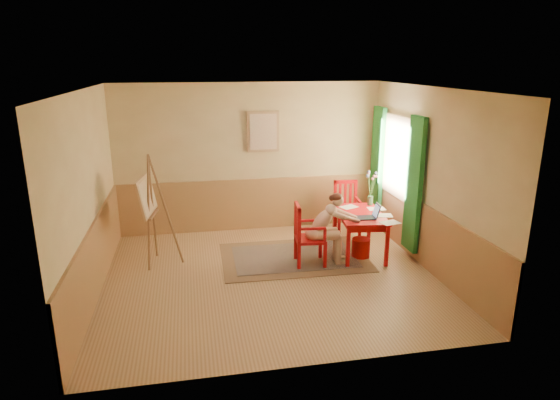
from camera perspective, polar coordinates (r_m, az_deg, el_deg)
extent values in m
cube|color=tan|center=(7.37, -1.12, -9.24)|extent=(5.00, 4.50, 0.02)
cube|color=white|center=(6.66, -1.25, 13.24)|extent=(5.00, 4.50, 0.02)
cube|color=tan|center=(9.06, -3.61, 5.03)|extent=(5.00, 0.02, 2.80)
cube|color=tan|center=(4.77, 3.44, -5.42)|extent=(5.00, 0.02, 2.80)
cube|color=tan|center=(6.93, -22.10, 0.32)|extent=(0.02, 4.50, 2.80)
cube|color=tan|center=(7.69, 17.59, 2.27)|extent=(0.02, 4.50, 2.80)
cube|color=tan|center=(9.24, -3.49, -0.49)|extent=(5.00, 0.04, 1.00)
cube|color=tan|center=(7.20, -21.11, -6.57)|extent=(0.04, 4.50, 1.00)
cube|color=tan|center=(7.93, 16.85, -4.06)|extent=(0.04, 4.50, 1.00)
cube|color=white|center=(8.60, 14.02, 4.99)|extent=(0.02, 1.00, 1.30)
cube|color=tan|center=(8.60, 13.90, 4.99)|extent=(0.03, 1.12, 1.42)
cube|color=#26822D|center=(7.95, 15.73, 1.75)|extent=(0.08, 0.45, 2.20)
cube|color=#26822D|center=(9.33, 11.53, 4.13)|extent=(0.08, 0.45, 2.20)
cube|color=tan|center=(8.96, -2.03, 8.17)|extent=(0.60, 0.04, 0.76)
cube|color=beige|center=(8.93, -2.00, 8.15)|extent=(0.50, 0.02, 0.66)
cube|color=#8C7251|center=(8.04, 1.69, -6.84)|extent=(2.43, 1.65, 0.01)
cube|color=black|center=(8.04, 1.69, -6.79)|extent=(2.02, 1.24, 0.01)
cube|color=#BA080D|center=(8.08, 9.59, -1.70)|extent=(0.85, 1.27, 0.04)
cube|color=#BA080D|center=(8.10, 9.56, -2.17)|extent=(0.74, 1.16, 0.10)
cube|color=#BA080D|center=(7.62, 8.14, -5.62)|extent=(0.06, 0.06, 0.68)
cube|color=#BA080D|center=(7.78, 12.66, -5.41)|extent=(0.06, 0.06, 0.68)
cube|color=#BA080D|center=(8.64, 6.60, -2.91)|extent=(0.06, 0.06, 0.68)
cube|color=#BA080D|center=(8.77, 10.62, -2.77)|extent=(0.06, 0.06, 0.68)
cube|color=#BA080D|center=(7.65, 3.63, -4.67)|extent=(0.50, 0.48, 0.05)
cube|color=#BA080D|center=(7.52, 2.28, -6.89)|extent=(0.05, 0.05, 0.41)
cube|color=#BA080D|center=(7.59, 5.39, -6.73)|extent=(0.05, 0.05, 0.41)
cube|color=#BA080D|center=(7.88, 1.87, -5.77)|extent=(0.05, 0.05, 0.41)
cube|color=#BA080D|center=(7.95, 4.84, -5.63)|extent=(0.05, 0.05, 0.41)
cube|color=#BA080D|center=(7.33, 2.33, -3.10)|extent=(0.05, 0.05, 0.55)
cube|color=#BA080D|center=(7.70, 1.90, -2.13)|extent=(0.05, 0.05, 0.55)
cube|color=#BA080D|center=(7.44, 2.13, -0.80)|extent=(0.09, 0.45, 0.06)
cube|color=#BA080D|center=(7.43, 2.22, -2.97)|extent=(0.03, 0.05, 0.45)
cube|color=#BA080D|center=(7.52, 2.11, -2.71)|extent=(0.03, 0.05, 0.45)
cube|color=#BA080D|center=(7.61, 2.00, -2.47)|extent=(0.03, 0.05, 0.45)
cube|color=#BA080D|center=(7.38, 3.91, -3.44)|extent=(0.42, 0.07, 0.04)
cube|color=#BA080D|center=(7.46, 5.39, -4.18)|extent=(0.04, 0.04, 0.22)
cube|color=#BA080D|center=(7.75, 3.41, -2.47)|extent=(0.42, 0.07, 0.04)
cube|color=#BA080D|center=(7.82, 4.82, -3.18)|extent=(0.04, 0.04, 0.22)
cube|color=#BA080D|center=(9.03, 8.03, -1.50)|extent=(0.48, 0.50, 0.05)
cube|color=#BA080D|center=(9.25, 6.50, -2.49)|extent=(0.05, 0.05, 0.41)
cube|color=#BA080D|center=(8.87, 7.06, -3.34)|extent=(0.05, 0.05, 0.41)
cube|color=#BA080D|center=(9.34, 8.85, -2.40)|extent=(0.05, 0.05, 0.41)
cube|color=#BA080D|center=(8.96, 9.51, -3.23)|extent=(0.05, 0.05, 0.41)
cube|color=#BA080D|center=(9.09, 6.60, 0.64)|extent=(0.05, 0.05, 0.55)
cube|color=#BA080D|center=(9.18, 8.99, 0.71)|extent=(0.05, 0.05, 0.55)
cube|color=#BA080D|center=(9.07, 7.86, 2.17)|extent=(0.44, 0.09, 0.06)
cube|color=#BA080D|center=(9.12, 7.19, 0.57)|extent=(0.05, 0.03, 0.45)
cube|color=#BA080D|center=(9.14, 7.80, 0.59)|extent=(0.05, 0.03, 0.45)
cube|color=#BA080D|center=(9.16, 8.41, 0.60)|extent=(0.05, 0.03, 0.45)
cube|color=#BA080D|center=(8.92, 6.87, -0.05)|extent=(0.08, 0.41, 0.04)
cube|color=#BA080D|center=(8.76, 7.13, -1.10)|extent=(0.04, 0.04, 0.22)
cube|color=#BA080D|center=(9.01, 9.31, 0.02)|extent=(0.08, 0.41, 0.04)
cube|color=#BA080D|center=(8.86, 9.60, -1.02)|extent=(0.04, 0.04, 0.22)
ellipsoid|color=#D5B093|center=(7.63, 4.02, -4.02)|extent=(0.29, 0.35, 0.21)
cylinder|color=#D5B093|center=(7.59, 5.59, -4.24)|extent=(0.42, 0.18, 0.15)
cylinder|color=#D5B093|center=(7.74, 5.34, -3.81)|extent=(0.42, 0.18, 0.15)
cylinder|color=#D5B093|center=(7.72, 6.97, -5.88)|extent=(0.12, 0.12, 0.47)
cylinder|color=#D5B093|center=(7.87, 6.70, -5.43)|extent=(0.12, 0.12, 0.47)
cube|color=#D5B093|center=(7.82, 7.34, -7.43)|extent=(0.20, 0.10, 0.07)
cube|color=#D5B093|center=(7.97, 7.06, -6.95)|extent=(0.20, 0.10, 0.07)
ellipsoid|color=#D5B093|center=(7.58, 5.08, -2.50)|extent=(0.47, 0.31, 0.49)
ellipsoid|color=#D5B093|center=(7.56, 6.15, -1.19)|extent=(0.21, 0.29, 0.17)
sphere|color=#D5B093|center=(7.53, 6.92, -0.05)|extent=(0.20, 0.20, 0.19)
ellipsoid|color=#552619|center=(7.51, 6.78, 0.34)|extent=(0.19, 0.20, 0.13)
sphere|color=#552619|center=(7.50, 6.23, 0.25)|extent=(0.11, 0.11, 0.10)
cylinder|color=#D5B093|center=(7.46, 7.02, -1.84)|extent=(0.22, 0.12, 0.14)
cylinder|color=#D5B093|center=(7.55, 8.52, -2.30)|extent=(0.28, 0.11, 0.16)
sphere|color=#D5B093|center=(7.48, 7.69, -2.07)|extent=(0.09, 0.09, 0.08)
sphere|color=#D5B093|center=(7.63, 9.34, -2.53)|extent=(0.07, 0.07, 0.07)
cylinder|color=#D5B093|center=(7.72, 6.57, -1.22)|extent=(0.21, 0.09, 0.14)
cylinder|color=#D5B093|center=(7.77, 8.09, -1.75)|extent=(0.28, 0.15, 0.16)
sphere|color=#D5B093|center=(7.76, 7.18, -1.39)|extent=(0.09, 0.09, 0.08)
sphere|color=#D5B093|center=(7.79, 8.99, -2.11)|extent=(0.07, 0.07, 0.07)
cube|color=#1E2338|center=(7.82, 10.10, -2.10)|extent=(0.34, 0.25, 0.02)
cube|color=#2D3342|center=(7.82, 10.10, -2.07)|extent=(0.30, 0.20, 0.00)
cube|color=#1E2338|center=(7.85, 11.48, -1.22)|extent=(0.08, 0.24, 0.22)
cube|color=#99BFF2|center=(7.84, 11.39, -1.26)|extent=(0.06, 0.20, 0.18)
cube|color=white|center=(7.69, 13.03, -2.66)|extent=(0.34, 0.28, 0.00)
cube|color=white|center=(8.36, 11.45, -1.02)|extent=(0.31, 0.24, 0.00)
cube|color=white|center=(8.38, 8.24, -0.82)|extent=(0.35, 0.31, 0.00)
cube|color=white|center=(8.02, 12.21, -1.80)|extent=(0.33, 0.27, 0.00)
cylinder|color=#3F724C|center=(8.54, 10.71, -0.06)|extent=(0.13, 0.13, 0.16)
cylinder|color=#3F7233|center=(8.53, 10.64, 1.80)|extent=(0.01, 0.14, 0.43)
sphere|color=#728CD8|center=(8.54, 10.55, 3.29)|extent=(0.09, 0.09, 0.06)
cylinder|color=#3F7233|center=(8.43, 10.62, 1.71)|extent=(0.09, 0.07, 0.45)
sphere|color=pink|center=(8.34, 10.51, 3.13)|extent=(0.06, 0.06, 0.04)
cylinder|color=#3F7233|center=(8.50, 10.86, 1.41)|extent=(0.04, 0.04, 0.33)
sphere|color=pink|center=(8.48, 10.98, 2.50)|extent=(0.07, 0.07, 0.05)
cylinder|color=#3F7233|center=(8.42, 10.57, 1.58)|extent=(0.12, 0.09, 0.42)
sphere|color=#728CD8|center=(8.31, 10.41, 2.87)|extent=(0.08, 0.08, 0.06)
cylinder|color=#3F7233|center=(8.52, 11.08, 1.55)|extent=(0.12, 0.05, 0.37)
sphere|color=pink|center=(8.51, 11.43, 2.79)|extent=(0.07, 0.07, 0.05)
cylinder|color=#3F7233|center=(8.50, 10.95, 1.56)|extent=(0.07, 0.03, 0.37)
sphere|color=pink|center=(8.47, 11.17, 2.80)|extent=(0.07, 0.07, 0.05)
cylinder|color=#3F7233|center=(8.52, 11.06, 1.75)|extent=(0.11, 0.07, 0.42)
sphere|color=#728CD8|center=(8.51, 11.39, 3.19)|extent=(0.07, 0.07, 0.05)
cylinder|color=#B20F0F|center=(8.12, 9.64, -5.66)|extent=(0.38, 0.38, 0.32)
cylinder|color=#946743|center=(7.66, -15.44, -1.52)|extent=(0.14, 0.32, 1.80)
cylinder|color=#946743|center=(7.93, -14.97, -0.88)|extent=(0.04, 0.33, 1.80)
cylinder|color=#946743|center=(7.75, -13.46, -1.19)|extent=(0.47, 0.11, 1.80)
cylinder|color=#946743|center=(7.83, -15.34, -1.71)|extent=(0.11, 0.50, 0.03)
cube|color=#946743|center=(7.81, -14.92, -1.70)|extent=(0.14, 0.55, 0.03)
cube|color=tan|center=(7.74, -15.68, 0.51)|extent=(0.26, 0.81, 0.60)
cube|color=beige|center=(7.74, -15.54, 0.51)|extent=(0.21, 0.72, 0.52)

